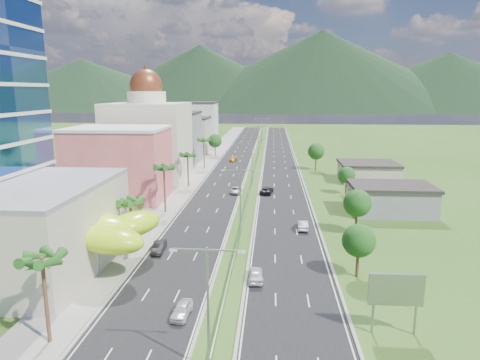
# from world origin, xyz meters

# --- Properties ---
(ground) EXTENTS (500.00, 500.00, 0.00)m
(ground) POSITION_xyz_m (0.00, 0.00, 0.00)
(ground) COLOR #2D5119
(ground) RESTS_ON ground
(road_left) EXTENTS (11.00, 260.00, 0.04)m
(road_left) POSITION_xyz_m (-7.50, 90.00, 0.02)
(road_left) COLOR black
(road_left) RESTS_ON ground
(road_right) EXTENTS (11.00, 260.00, 0.04)m
(road_right) POSITION_xyz_m (7.50, 90.00, 0.02)
(road_right) COLOR black
(road_right) RESTS_ON ground
(sidewalk_left) EXTENTS (7.00, 260.00, 0.12)m
(sidewalk_left) POSITION_xyz_m (-17.00, 90.00, 0.06)
(sidewalk_left) COLOR gray
(sidewalk_left) RESTS_ON ground
(median_guardrail) EXTENTS (0.10, 216.06, 0.76)m
(median_guardrail) POSITION_xyz_m (0.00, 71.99, 0.62)
(median_guardrail) COLOR gray
(median_guardrail) RESTS_ON ground
(streetlight_median_a) EXTENTS (6.04, 0.25, 11.00)m
(streetlight_median_a) POSITION_xyz_m (0.00, -25.00, 6.75)
(streetlight_median_a) COLOR gray
(streetlight_median_a) RESTS_ON ground
(streetlight_median_b) EXTENTS (6.04, 0.25, 11.00)m
(streetlight_median_b) POSITION_xyz_m (0.00, 10.00, 6.75)
(streetlight_median_b) COLOR gray
(streetlight_median_b) RESTS_ON ground
(streetlight_median_c) EXTENTS (6.04, 0.25, 11.00)m
(streetlight_median_c) POSITION_xyz_m (0.00, 50.00, 6.75)
(streetlight_median_c) COLOR gray
(streetlight_median_c) RESTS_ON ground
(streetlight_median_d) EXTENTS (6.04, 0.25, 11.00)m
(streetlight_median_d) POSITION_xyz_m (0.00, 95.00, 6.75)
(streetlight_median_d) COLOR gray
(streetlight_median_d) RESTS_ON ground
(streetlight_median_e) EXTENTS (6.04, 0.25, 11.00)m
(streetlight_median_e) POSITION_xyz_m (0.00, 140.00, 6.75)
(streetlight_median_e) COLOR gray
(streetlight_median_e) RESTS_ON ground
(lime_canopy) EXTENTS (18.00, 15.00, 7.40)m
(lime_canopy) POSITION_xyz_m (-20.00, -4.00, 4.99)
(lime_canopy) COLOR #B6E916
(lime_canopy) RESTS_ON ground
(pink_shophouse) EXTENTS (20.00, 15.00, 15.00)m
(pink_shophouse) POSITION_xyz_m (-28.00, 32.00, 7.50)
(pink_shophouse) COLOR #D0555D
(pink_shophouse) RESTS_ON ground
(domed_building) EXTENTS (20.00, 20.00, 28.70)m
(domed_building) POSITION_xyz_m (-28.00, 55.00, 11.35)
(domed_building) COLOR beige
(domed_building) RESTS_ON ground
(midrise_grey) EXTENTS (16.00, 15.00, 16.00)m
(midrise_grey) POSITION_xyz_m (-27.00, 80.00, 8.00)
(midrise_grey) COLOR slate
(midrise_grey) RESTS_ON ground
(midrise_beige) EXTENTS (16.00, 15.00, 13.00)m
(midrise_beige) POSITION_xyz_m (-27.00, 102.00, 6.50)
(midrise_beige) COLOR #B3A893
(midrise_beige) RESTS_ON ground
(midrise_white) EXTENTS (16.00, 15.00, 18.00)m
(midrise_white) POSITION_xyz_m (-27.00, 125.00, 9.00)
(midrise_white) COLOR silver
(midrise_white) RESTS_ON ground
(billboard) EXTENTS (5.20, 0.35, 6.20)m
(billboard) POSITION_xyz_m (17.00, -18.00, 4.42)
(billboard) COLOR gray
(billboard) RESTS_ON ground
(shed_near) EXTENTS (15.00, 10.00, 5.00)m
(shed_near) POSITION_xyz_m (28.00, 25.00, 2.50)
(shed_near) COLOR slate
(shed_near) RESTS_ON ground
(shed_far) EXTENTS (14.00, 12.00, 4.40)m
(shed_far) POSITION_xyz_m (30.00, 55.00, 2.20)
(shed_far) COLOR #B3A893
(shed_far) RESTS_ON ground
(palm_tree_a) EXTENTS (3.60, 3.60, 9.10)m
(palm_tree_a) POSITION_xyz_m (-15.50, -22.00, 8.02)
(palm_tree_a) COLOR #47301C
(palm_tree_a) RESTS_ON ground
(palm_tree_b) EXTENTS (3.60, 3.60, 8.10)m
(palm_tree_b) POSITION_xyz_m (-15.50, 2.00, 7.06)
(palm_tree_b) COLOR #47301C
(palm_tree_b) RESTS_ON ground
(palm_tree_c) EXTENTS (3.60, 3.60, 9.60)m
(palm_tree_c) POSITION_xyz_m (-15.50, 22.00, 8.50)
(palm_tree_c) COLOR #47301C
(palm_tree_c) RESTS_ON ground
(palm_tree_d) EXTENTS (3.60, 3.60, 8.60)m
(palm_tree_d) POSITION_xyz_m (-15.50, 45.00, 7.54)
(palm_tree_d) COLOR #47301C
(palm_tree_d) RESTS_ON ground
(palm_tree_e) EXTENTS (3.60, 3.60, 9.40)m
(palm_tree_e) POSITION_xyz_m (-15.50, 70.00, 8.31)
(palm_tree_e) COLOR #47301C
(palm_tree_e) RESTS_ON ground
(leafy_tree_lfar) EXTENTS (4.90, 4.90, 8.05)m
(leafy_tree_lfar) POSITION_xyz_m (-15.50, 95.00, 5.58)
(leafy_tree_lfar) COLOR #47301C
(leafy_tree_lfar) RESTS_ON ground
(leafy_tree_ra) EXTENTS (4.20, 4.20, 6.90)m
(leafy_tree_ra) POSITION_xyz_m (16.00, -5.00, 4.78)
(leafy_tree_ra) COLOR #47301C
(leafy_tree_ra) RESTS_ON ground
(leafy_tree_rb) EXTENTS (4.55, 4.55, 7.47)m
(leafy_tree_rb) POSITION_xyz_m (19.00, 12.00, 5.18)
(leafy_tree_rb) COLOR #47301C
(leafy_tree_rb) RESTS_ON ground
(leafy_tree_rc) EXTENTS (3.85, 3.85, 6.33)m
(leafy_tree_rc) POSITION_xyz_m (22.00, 40.00, 4.37)
(leafy_tree_rc) COLOR #47301C
(leafy_tree_rc) RESTS_ON ground
(leafy_tree_rd) EXTENTS (4.90, 4.90, 8.05)m
(leafy_tree_rd) POSITION_xyz_m (18.00, 70.00, 5.58)
(leafy_tree_rd) COLOR #47301C
(leafy_tree_rd) RESTS_ON ground
(mountain_ridge) EXTENTS (860.00, 140.00, 90.00)m
(mountain_ridge) POSITION_xyz_m (60.00, 450.00, 0.00)
(mountain_ridge) COLOR black
(mountain_ridge) RESTS_ON ground
(car_white_near_left) EXTENTS (1.98, 4.22, 1.40)m
(car_white_near_left) POSITION_xyz_m (-4.14, -16.37, 0.74)
(car_white_near_left) COLOR silver
(car_white_near_left) RESTS_ON road_left
(car_dark_left) EXTENTS (1.79, 4.57, 1.48)m
(car_dark_left) POSITION_xyz_m (-11.26, 1.29, 0.78)
(car_dark_left) COLOR black
(car_dark_left) RESTS_ON road_left
(car_silver_mid_left) EXTENTS (2.55, 5.17, 1.41)m
(car_silver_mid_left) POSITION_xyz_m (-3.20, 38.73, 0.75)
(car_silver_mid_left) COLOR #9C9FA3
(car_silver_mid_left) RESTS_ON road_left
(car_yellow_far_left) EXTENTS (2.50, 4.89, 1.36)m
(car_yellow_far_left) POSITION_xyz_m (-8.01, 84.07, 0.72)
(car_yellow_far_left) COLOR #C68417
(car_yellow_far_left) RESTS_ON road_left
(car_white_near_right) EXTENTS (2.15, 4.74, 1.58)m
(car_white_near_right) POSITION_xyz_m (3.20, -7.12, 0.83)
(car_white_near_right) COLOR silver
(car_white_near_right) RESTS_ON road_right
(car_silver_right) EXTENTS (1.90, 4.85, 1.57)m
(car_silver_right) POSITION_xyz_m (10.44, 13.44, 0.83)
(car_silver_right) COLOR #9B9DA2
(car_silver_right) RESTS_ON road_right
(car_dark_far_right) EXTENTS (3.39, 5.79, 1.51)m
(car_dark_far_right) POSITION_xyz_m (3.91, 38.94, 0.80)
(car_dark_far_right) COLOR black
(car_dark_far_right) RESTS_ON road_right
(motorcycle) EXTENTS (0.82, 2.06, 1.28)m
(motorcycle) POSITION_xyz_m (-11.08, 4.44, 0.68)
(motorcycle) COLOR black
(motorcycle) RESTS_ON road_left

